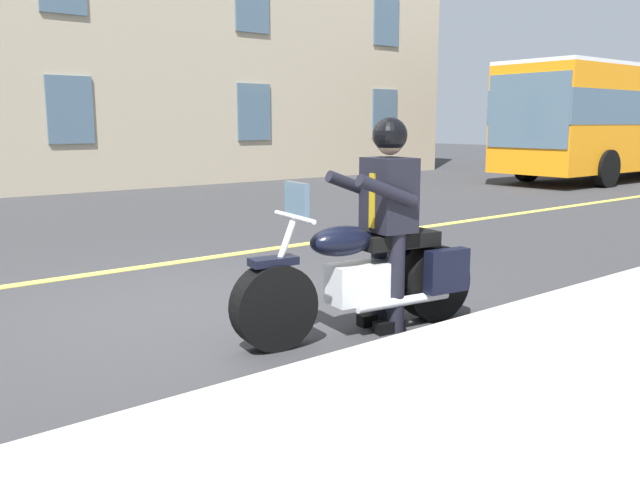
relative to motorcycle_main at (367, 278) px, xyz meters
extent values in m
plane|color=#333335|center=(0.88, -1.47, -0.45)|extent=(80.00, 80.00, 0.00)
cube|color=#E5DB4C|center=(0.88, -3.47, -0.45)|extent=(60.00, 0.16, 0.01)
cylinder|color=black|center=(0.84, -0.13, -0.12)|extent=(0.68, 0.30, 0.66)
cylinder|color=black|center=(-0.70, 0.10, -0.12)|extent=(0.68, 0.30, 0.66)
cube|color=silver|center=(0.04, -0.01, -0.03)|extent=(0.60, 0.36, 0.32)
ellipsoid|color=black|center=(0.24, -0.04, 0.33)|extent=(0.60, 0.36, 0.24)
cube|color=black|center=(-0.30, 0.04, 0.29)|extent=(0.73, 0.38, 0.12)
cube|color=black|center=(-0.62, 0.31, 0.03)|extent=(0.41, 0.18, 0.36)
cube|color=black|center=(-0.68, -0.12, 0.03)|extent=(0.41, 0.18, 0.36)
cylinder|color=silver|center=(0.82, -0.12, 0.15)|extent=(0.35, 0.10, 0.76)
cylinder|color=silver|center=(0.66, -0.10, 0.55)|extent=(0.12, 0.60, 0.04)
cube|color=black|center=(0.84, -0.13, 0.23)|extent=(0.38, 0.21, 0.06)
cylinder|color=silver|center=(-0.23, 0.19, -0.19)|extent=(0.90, 0.21, 0.08)
cube|color=slate|center=(0.64, -0.10, 0.67)|extent=(0.09, 0.32, 0.28)
cylinder|color=black|center=(-0.18, 0.15, -0.03)|extent=(0.14, 0.14, 0.84)
cube|color=black|center=(-0.13, 0.14, -0.40)|extent=(0.27, 0.15, 0.10)
cylinder|color=black|center=(-0.22, -0.09, -0.03)|extent=(0.14, 0.14, 0.84)
cube|color=black|center=(-0.16, -0.10, -0.40)|extent=(0.27, 0.15, 0.10)
cube|color=black|center=(-0.20, 0.03, 0.67)|extent=(0.38, 0.44, 0.60)
cube|color=#B28C14|center=(-0.04, 0.00, 0.63)|extent=(0.03, 0.07, 0.44)
cylinder|color=black|center=(0.01, 0.22, 0.73)|extent=(0.56, 0.18, 0.28)
cylinder|color=black|center=(-0.06, -0.22, 0.73)|extent=(0.56, 0.18, 0.28)
sphere|color=tan|center=(-0.20, 0.03, 1.10)|extent=(0.22, 0.22, 0.22)
sphere|color=black|center=(-0.20, 0.03, 1.15)|extent=(0.28, 0.28, 0.28)
cube|color=orange|center=(-16.95, -6.33, 1.32)|extent=(11.00, 2.50, 2.85)
cube|color=slate|center=(-16.95, -6.33, 1.65)|extent=(11.04, 2.52, 0.90)
cube|color=slate|center=(-11.45, -6.33, 1.55)|extent=(0.06, 2.40, 1.90)
cube|color=white|center=(-16.95, -6.33, 2.80)|extent=(11.00, 2.50, 0.10)
cylinder|color=black|center=(-13.35, -5.13, 0.05)|extent=(1.00, 0.30, 1.00)
cylinder|color=black|center=(-13.35, -7.53, 0.05)|extent=(1.00, 0.30, 1.00)
cylinder|color=black|center=(-20.15, -7.53, 0.05)|extent=(1.00, 0.30, 1.00)
cube|color=slate|center=(-12.28, -12.44, 1.55)|extent=(1.10, 0.06, 1.60)
cube|color=slate|center=(-7.05, -12.44, 1.55)|extent=(1.10, 0.06, 1.60)
cube|color=slate|center=(-1.83, -12.44, 1.55)|extent=(1.10, 0.06, 1.60)
cube|color=slate|center=(-12.28, -12.44, 4.55)|extent=(1.10, 0.06, 1.60)
cube|color=slate|center=(-7.05, -12.44, 4.55)|extent=(1.10, 0.06, 1.60)
camera|label=1|loc=(3.58, 3.85, 1.24)|focal=37.19mm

